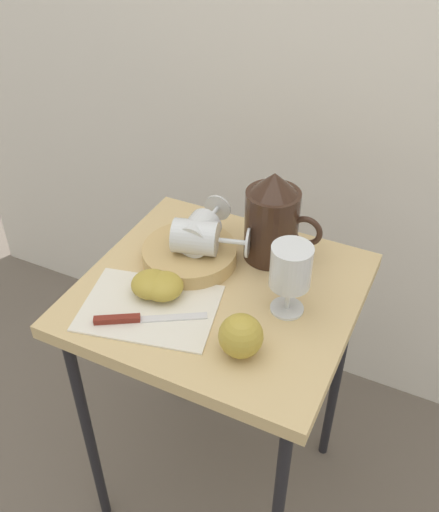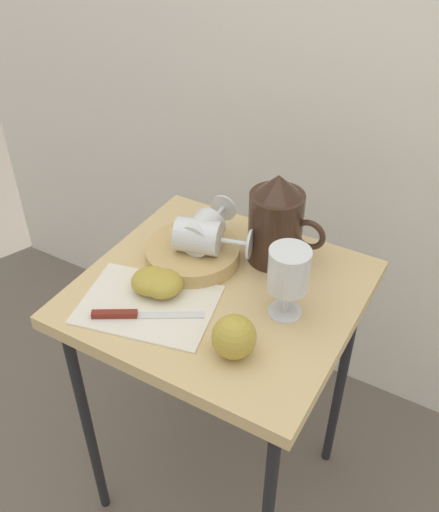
% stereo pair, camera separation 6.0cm
% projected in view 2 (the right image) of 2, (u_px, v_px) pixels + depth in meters
% --- Properties ---
extents(ground_plane, '(6.00, 6.00, 0.00)m').
position_uv_depth(ground_plane, '(220.00, 479.00, 1.56)').
color(ground_plane, '#665B51').
extents(curtain_drape, '(2.40, 0.03, 2.14)m').
position_uv_depth(curtain_drape, '(339.00, 21.00, 1.26)').
color(curtain_drape, silver).
rests_on(curtain_drape, ground_plane).
extents(table, '(0.53, 0.50, 0.69)m').
position_uv_depth(table, '(220.00, 314.00, 1.17)').
color(table, tan).
rests_on(table, ground_plane).
extents(linen_napkin, '(0.29, 0.24, 0.00)m').
position_uv_depth(linen_napkin, '(148.00, 304.00, 1.09)').
color(linen_napkin, silver).
rests_on(linen_napkin, table).
extents(basket_tray, '(0.20, 0.20, 0.03)m').
position_uv_depth(basket_tray, '(193.00, 253.00, 1.19)').
color(basket_tray, tan).
rests_on(basket_tray, table).
extents(pitcher, '(0.16, 0.11, 0.20)m').
position_uv_depth(pitcher, '(276.00, 226.00, 1.16)').
color(pitcher, '#382319').
rests_on(pitcher, table).
extents(wine_glass_upright, '(0.08, 0.08, 0.15)m').
position_uv_depth(wine_glass_upright, '(289.00, 272.00, 1.02)').
color(wine_glass_upright, silver).
rests_on(wine_glass_upright, table).
extents(wine_glass_tipped_near, '(0.17, 0.10, 0.07)m').
position_uv_depth(wine_glass_tipped_near, '(200.00, 237.00, 1.15)').
color(wine_glass_tipped_near, silver).
rests_on(wine_glass_tipped_near, basket_tray).
extents(wine_glass_tipped_far, '(0.08, 0.15, 0.07)m').
position_uv_depth(wine_glass_tipped_far, '(203.00, 231.00, 1.16)').
color(wine_glass_tipped_far, silver).
rests_on(wine_glass_tipped_far, basket_tray).
extents(apple_half_left, '(0.08, 0.08, 0.04)m').
position_uv_depth(apple_half_left, '(151.00, 281.00, 1.11)').
color(apple_half_left, '#B29938').
rests_on(apple_half_left, linen_napkin).
extents(apple_half_right, '(0.08, 0.08, 0.04)m').
position_uv_depth(apple_half_right, '(163.00, 284.00, 1.10)').
color(apple_half_right, '#B29938').
rests_on(apple_half_right, linen_napkin).
extents(apple_whole, '(0.08, 0.08, 0.08)m').
position_uv_depth(apple_whole, '(234.00, 337.00, 0.97)').
color(apple_whole, '#B29938').
rests_on(apple_whole, table).
extents(knife, '(0.19, 0.12, 0.01)m').
position_uv_depth(knife, '(131.00, 314.00, 1.06)').
color(knife, silver).
rests_on(knife, linen_napkin).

